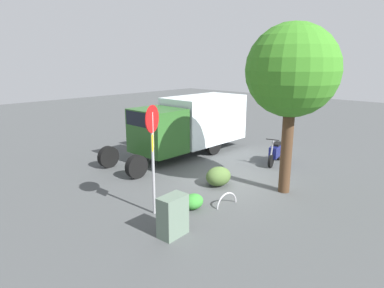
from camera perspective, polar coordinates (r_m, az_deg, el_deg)
name	(u,v)px	position (r m, az deg, el deg)	size (l,w,h in m)	color
ground_plane	(226,181)	(12.47, 5.87, -6.27)	(60.00, 60.00, 0.00)	#474A4B
box_truck_near	(190,122)	(15.65, -0.40, 3.77)	(7.38, 2.24, 2.65)	black
motorcycle	(276,152)	(14.74, 14.20, -1.29)	(1.79, 0.69, 1.20)	black
stop_sign	(153,143)	(9.24, -6.76, 0.16)	(0.71, 0.33, 3.17)	#9E9EA3
street_tree	(292,72)	(11.04, 16.80, 11.80)	(2.93, 2.93, 5.50)	#47301E
utility_cabinet	(173,216)	(8.56, -3.32, -12.22)	(0.75, 0.44, 1.07)	slate
bike_rack_hoop	(227,205)	(10.44, 5.98, -10.45)	(0.85, 0.85, 0.05)	#B7B7BC
shrub_near_sign	(193,202)	(10.10, 0.22, -9.84)	(0.67, 0.55, 0.45)	#358831
shrub_mid_verge	(218,176)	(11.89, 4.55, -5.55)	(0.99, 0.81, 0.67)	#46622E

